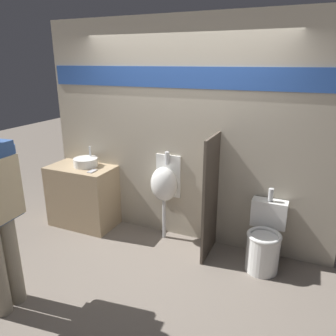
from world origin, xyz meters
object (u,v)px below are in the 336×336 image
at_px(sink_basin, 86,162).
at_px(urinal_near_counter, 164,184).
at_px(cell_phone, 92,171).
at_px(toilet, 264,241).

xyz_separation_m(sink_basin, urinal_near_counter, (1.13, 0.07, -0.16)).
height_order(sink_basin, cell_phone, sink_basin).
bearing_deg(toilet, cell_phone, -178.12).
height_order(sink_basin, toilet, sink_basin).
bearing_deg(urinal_near_counter, toilet, -7.05).
bearing_deg(cell_phone, sink_basin, 144.26).
bearing_deg(urinal_near_counter, sink_basin, -176.31).
xyz_separation_m(urinal_near_counter, toilet, (1.27, -0.16, -0.42)).
relative_size(cell_phone, toilet, 0.16).
bearing_deg(sink_basin, urinal_near_counter, 3.69).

